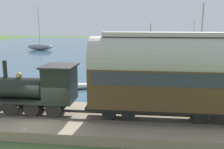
{
  "coord_description": "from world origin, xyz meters",
  "views": [
    {
      "loc": [
        -13.7,
        -5.47,
        6.13
      ],
      "look_at": [
        4.0,
        -3.37,
        2.51
      ],
      "focal_mm": 42.0,
      "sensor_mm": 36.0,
      "label": 1
    }
  ],
  "objects_px": {
    "sailboat_brown": "(149,71)",
    "rowboat_near_shore": "(81,86)",
    "steam_locomotive": "(41,87)",
    "passenger_coach": "(165,72)",
    "sailboat_gray": "(40,47)",
    "sailboat_blue": "(193,45)",
    "rowboat_far_out": "(64,77)",
    "sailboat_red": "(198,89)",
    "rowboat_off_pier": "(47,85)"
  },
  "relations": [
    {
      "from": "passenger_coach",
      "to": "rowboat_near_shore",
      "type": "xyz_separation_m",
      "value": [
        8.46,
        6.89,
        -3.07
      ]
    },
    {
      "from": "sailboat_brown",
      "to": "rowboat_near_shore",
      "type": "relative_size",
      "value": 2.06
    },
    {
      "from": "steam_locomotive",
      "to": "rowboat_far_out",
      "type": "bearing_deg",
      "value": 11.21
    },
    {
      "from": "rowboat_near_shore",
      "to": "rowboat_far_out",
      "type": "bearing_deg",
      "value": 19.56
    },
    {
      "from": "sailboat_brown",
      "to": "sailboat_red",
      "type": "bearing_deg",
      "value": -178.75
    },
    {
      "from": "sailboat_brown",
      "to": "steam_locomotive",
      "type": "bearing_deg",
      "value": 125.19
    },
    {
      "from": "sailboat_gray",
      "to": "rowboat_near_shore",
      "type": "relative_size",
      "value": 3.28
    },
    {
      "from": "steam_locomotive",
      "to": "sailboat_red",
      "type": "xyz_separation_m",
      "value": [
        7.83,
        -10.79,
        -1.78
      ]
    },
    {
      "from": "sailboat_blue",
      "to": "sailboat_red",
      "type": "xyz_separation_m",
      "value": [
        -38.7,
        6.48,
        -0.31
      ]
    },
    {
      "from": "steam_locomotive",
      "to": "sailboat_red",
      "type": "height_order",
      "value": "sailboat_red"
    },
    {
      "from": "sailboat_brown",
      "to": "sailboat_red",
      "type": "height_order",
      "value": "sailboat_red"
    },
    {
      "from": "passenger_coach",
      "to": "steam_locomotive",
      "type": "bearing_deg",
      "value": 90.0
    },
    {
      "from": "passenger_coach",
      "to": "sailboat_blue",
      "type": "distance_m",
      "value": 47.67
    },
    {
      "from": "steam_locomotive",
      "to": "passenger_coach",
      "type": "xyz_separation_m",
      "value": [
        -0.0,
        -7.26,
        1.05
      ]
    },
    {
      "from": "sailboat_blue",
      "to": "sailboat_red",
      "type": "distance_m",
      "value": 39.24
    },
    {
      "from": "sailboat_gray",
      "to": "sailboat_brown",
      "type": "bearing_deg",
      "value": -135.36
    },
    {
      "from": "passenger_coach",
      "to": "sailboat_brown",
      "type": "relative_size",
      "value": 1.47
    },
    {
      "from": "sailboat_brown",
      "to": "rowboat_off_pier",
      "type": "relative_size",
      "value": 2.44
    },
    {
      "from": "steam_locomotive",
      "to": "sailboat_brown",
      "type": "bearing_deg",
      "value": -25.18
    },
    {
      "from": "passenger_coach",
      "to": "sailboat_blue",
      "type": "relative_size",
      "value": 1.4
    },
    {
      "from": "rowboat_near_shore",
      "to": "rowboat_far_out",
      "type": "xyz_separation_m",
      "value": [
        3.99,
        2.83,
        -0.06
      ]
    },
    {
      "from": "steam_locomotive",
      "to": "rowboat_far_out",
      "type": "distance_m",
      "value": 12.86
    },
    {
      "from": "sailboat_blue",
      "to": "rowboat_far_out",
      "type": "distance_m",
      "value": 39.39
    },
    {
      "from": "sailboat_brown",
      "to": "rowboat_near_shore",
      "type": "bearing_deg",
      "value": 103.47
    },
    {
      "from": "rowboat_off_pier",
      "to": "steam_locomotive",
      "type": "bearing_deg",
      "value": 173.36
    },
    {
      "from": "sailboat_brown",
      "to": "rowboat_far_out",
      "type": "relative_size",
      "value": 2.09
    },
    {
      "from": "sailboat_blue",
      "to": "rowboat_far_out",
      "type": "height_order",
      "value": "sailboat_blue"
    },
    {
      "from": "steam_locomotive",
      "to": "sailboat_brown",
      "type": "height_order",
      "value": "sailboat_brown"
    },
    {
      "from": "steam_locomotive",
      "to": "rowboat_far_out",
      "type": "xyz_separation_m",
      "value": [
        12.45,
        2.47,
        -2.08
      ]
    },
    {
      "from": "sailboat_red",
      "to": "rowboat_off_pier",
      "type": "distance_m",
      "value": 13.78
    },
    {
      "from": "steam_locomotive",
      "to": "rowboat_near_shore",
      "type": "height_order",
      "value": "steam_locomotive"
    },
    {
      "from": "sailboat_gray",
      "to": "rowboat_near_shore",
      "type": "distance_m",
      "value": 35.91
    },
    {
      "from": "steam_locomotive",
      "to": "sailboat_gray",
      "type": "distance_m",
      "value": 43.46
    },
    {
      "from": "steam_locomotive",
      "to": "sailboat_red",
      "type": "bearing_deg",
      "value": -54.02
    },
    {
      "from": "sailboat_gray",
      "to": "sailboat_red",
      "type": "height_order",
      "value": "sailboat_gray"
    },
    {
      "from": "sailboat_blue",
      "to": "rowboat_far_out",
      "type": "xyz_separation_m",
      "value": [
        -34.09,
        19.74,
        -0.6
      ]
    },
    {
      "from": "steam_locomotive",
      "to": "rowboat_near_shore",
      "type": "bearing_deg",
      "value": -2.48
    },
    {
      "from": "passenger_coach",
      "to": "sailboat_gray",
      "type": "height_order",
      "value": "sailboat_gray"
    },
    {
      "from": "sailboat_red",
      "to": "sailboat_blue",
      "type": "bearing_deg",
      "value": 10.5
    },
    {
      "from": "steam_locomotive",
      "to": "sailboat_blue",
      "type": "xyz_separation_m",
      "value": [
        46.54,
        -17.27,
        -1.47
      ]
    },
    {
      "from": "sailboat_brown",
      "to": "rowboat_far_out",
      "type": "bearing_deg",
      "value": 72.79
    },
    {
      "from": "passenger_coach",
      "to": "rowboat_off_pier",
      "type": "height_order",
      "value": "passenger_coach"
    },
    {
      "from": "sailboat_red",
      "to": "rowboat_off_pier",
      "type": "bearing_deg",
      "value": 106.47
    },
    {
      "from": "rowboat_near_shore",
      "to": "rowboat_far_out",
      "type": "relative_size",
      "value": 1.01
    },
    {
      "from": "sailboat_red",
      "to": "rowboat_off_pier",
      "type": "height_order",
      "value": "sailboat_red"
    },
    {
      "from": "steam_locomotive",
      "to": "passenger_coach",
      "type": "bearing_deg",
      "value": -90.0
    },
    {
      "from": "sailboat_gray",
      "to": "rowboat_near_shore",
      "type": "xyz_separation_m",
      "value": [
        -31.8,
        -16.66,
        -0.46
      ]
    },
    {
      "from": "rowboat_near_shore",
      "to": "sailboat_brown",
      "type": "bearing_deg",
      "value": -62.74
    },
    {
      "from": "sailboat_gray",
      "to": "rowboat_off_pier",
      "type": "height_order",
      "value": "sailboat_gray"
    },
    {
      "from": "passenger_coach",
      "to": "sailboat_red",
      "type": "relative_size",
      "value": 1.15
    }
  ]
}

